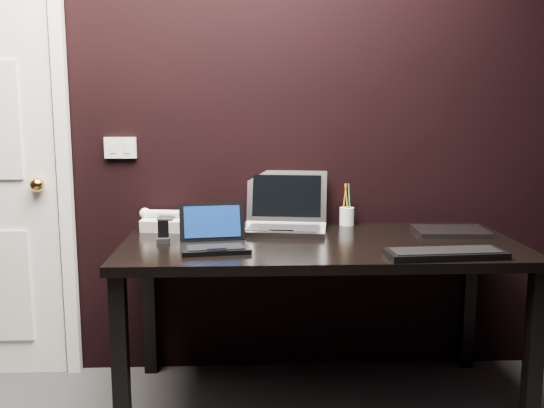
{
  "coord_description": "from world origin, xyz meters",
  "views": [
    {
      "loc": [
        -0.02,
        -1.15,
        1.31
      ],
      "look_at": [
        0.09,
        1.35,
        0.91
      ],
      "focal_mm": 40.0,
      "sensor_mm": 36.0,
      "label": 1
    }
  ],
  "objects_px": {
    "closed_laptop": "(451,231)",
    "pen_cup": "(347,216)",
    "mobile_phone": "(163,234)",
    "desk": "(320,259)",
    "ext_keyboard": "(445,254)",
    "desk_phone": "(164,221)",
    "netbook": "(214,240)",
    "silver_laptop": "(284,220)"
  },
  "relations": [
    {
      "from": "closed_laptop",
      "to": "desk_phone",
      "type": "relative_size",
      "value": 1.41
    },
    {
      "from": "netbook",
      "to": "desk_phone",
      "type": "relative_size",
      "value": 1.3
    },
    {
      "from": "ext_keyboard",
      "to": "mobile_phone",
      "type": "relative_size",
      "value": 4.95
    },
    {
      "from": "pen_cup",
      "to": "ext_keyboard",
      "type": "bearing_deg",
      "value": -66.9
    },
    {
      "from": "silver_laptop",
      "to": "desk_phone",
      "type": "relative_size",
      "value": 1.85
    },
    {
      "from": "ext_keyboard",
      "to": "pen_cup",
      "type": "height_order",
      "value": "pen_cup"
    },
    {
      "from": "desk",
      "to": "netbook",
      "type": "height_order",
      "value": "netbook"
    },
    {
      "from": "desk",
      "to": "closed_laptop",
      "type": "xyz_separation_m",
      "value": [
        0.62,
        0.13,
        0.09
      ]
    },
    {
      "from": "silver_laptop",
      "to": "mobile_phone",
      "type": "xyz_separation_m",
      "value": [
        -0.53,
        -0.22,
        -0.02
      ]
    },
    {
      "from": "silver_laptop",
      "to": "mobile_phone",
      "type": "bearing_deg",
      "value": -157.34
    },
    {
      "from": "desk",
      "to": "netbook",
      "type": "distance_m",
      "value": 0.48
    },
    {
      "from": "desk_phone",
      "to": "mobile_phone",
      "type": "height_order",
      "value": "desk_phone"
    },
    {
      "from": "ext_keyboard",
      "to": "desk_phone",
      "type": "xyz_separation_m",
      "value": [
        -1.15,
        0.57,
        0.03
      ]
    },
    {
      "from": "desk",
      "to": "mobile_phone",
      "type": "bearing_deg",
      "value": 179.07
    },
    {
      "from": "desk",
      "to": "pen_cup",
      "type": "distance_m",
      "value": 0.41
    },
    {
      "from": "pen_cup",
      "to": "silver_laptop",
      "type": "bearing_deg",
      "value": -159.91
    },
    {
      "from": "mobile_phone",
      "to": "pen_cup",
      "type": "relative_size",
      "value": 0.46
    },
    {
      "from": "closed_laptop",
      "to": "desk_phone",
      "type": "height_order",
      "value": "desk_phone"
    },
    {
      "from": "silver_laptop",
      "to": "netbook",
      "type": "bearing_deg",
      "value": -130.99
    },
    {
      "from": "ext_keyboard",
      "to": "mobile_phone",
      "type": "height_order",
      "value": "mobile_phone"
    },
    {
      "from": "desk",
      "to": "pen_cup",
      "type": "bearing_deg",
      "value": 63.7
    },
    {
      "from": "desk_phone",
      "to": "closed_laptop",
      "type": "bearing_deg",
      "value": -6.22
    },
    {
      "from": "pen_cup",
      "to": "desk",
      "type": "bearing_deg",
      "value": -116.3
    },
    {
      "from": "desk_phone",
      "to": "mobile_phone",
      "type": "distance_m",
      "value": 0.27
    },
    {
      "from": "desk",
      "to": "closed_laptop",
      "type": "bearing_deg",
      "value": 11.98
    },
    {
      "from": "pen_cup",
      "to": "netbook",
      "type": "bearing_deg",
      "value": -142.92
    },
    {
      "from": "desk_phone",
      "to": "ext_keyboard",
      "type": "bearing_deg",
      "value": -26.45
    },
    {
      "from": "silver_laptop",
      "to": "closed_laptop",
      "type": "xyz_separation_m",
      "value": [
        0.76,
        -0.1,
        -0.04
      ]
    },
    {
      "from": "desk",
      "to": "pen_cup",
      "type": "xyz_separation_m",
      "value": [
        0.17,
        0.35,
        0.13
      ]
    },
    {
      "from": "desk_phone",
      "to": "pen_cup",
      "type": "distance_m",
      "value": 0.88
    },
    {
      "from": "mobile_phone",
      "to": "closed_laptop",
      "type": "bearing_deg",
      "value": 5.3
    },
    {
      "from": "ext_keyboard",
      "to": "pen_cup",
      "type": "xyz_separation_m",
      "value": [
        -0.28,
        0.65,
        0.03
      ]
    },
    {
      "from": "closed_laptop",
      "to": "pen_cup",
      "type": "relative_size",
      "value": 1.61
    },
    {
      "from": "mobile_phone",
      "to": "desk",
      "type": "bearing_deg",
      "value": -0.93
    },
    {
      "from": "silver_laptop",
      "to": "pen_cup",
      "type": "xyz_separation_m",
      "value": [
        0.31,
        0.11,
        -0.0
      ]
    },
    {
      "from": "netbook",
      "to": "ext_keyboard",
      "type": "xyz_separation_m",
      "value": [
        0.9,
        -0.18,
        -0.02
      ]
    },
    {
      "from": "ext_keyboard",
      "to": "desk_phone",
      "type": "relative_size",
      "value": 2.0
    },
    {
      "from": "closed_laptop",
      "to": "ext_keyboard",
      "type": "bearing_deg",
      "value": -111.14
    },
    {
      "from": "closed_laptop",
      "to": "mobile_phone",
      "type": "xyz_separation_m",
      "value": [
        -1.29,
        -0.12,
        0.02
      ]
    },
    {
      "from": "silver_laptop",
      "to": "desk_phone",
      "type": "height_order",
      "value": "silver_laptop"
    },
    {
      "from": "netbook",
      "to": "closed_laptop",
      "type": "xyz_separation_m",
      "value": [
        1.07,
        0.25,
        -0.02
      ]
    },
    {
      "from": "desk",
      "to": "netbook",
      "type": "relative_size",
      "value": 5.58
    }
  ]
}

